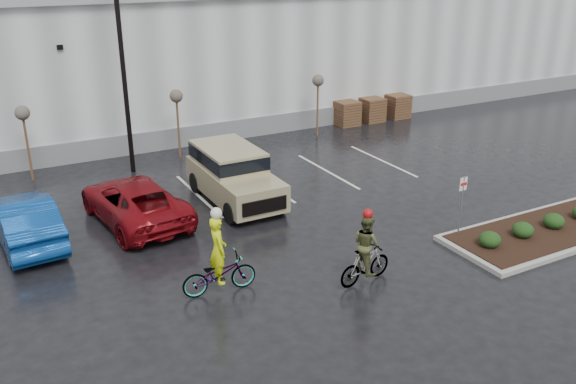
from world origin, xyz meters
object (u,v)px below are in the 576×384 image
pallet_stack_c (397,106)px  cyclist_hivis (219,267)px  car_red (134,201)px  sapling_west (23,117)px  sapling_mid (176,100)px  car_blue (25,220)px  lamppost (120,39)px  pallet_stack_a (347,113)px  sapling_east (318,84)px  cyclist_olive (366,256)px  fire_lane_sign (462,199)px  pallet_stack_b (372,110)px  suv_tan (235,177)px

pallet_stack_c → cyclist_hivis: 21.19m
car_red → cyclist_hivis: cyclist_hivis is taller
sapling_west → sapling_mid: 6.50m
pallet_stack_c → car_blue: car_blue is taller
sapling_mid → car_blue: size_ratio=0.66×
lamppost → car_blue: 8.69m
pallet_stack_a → cyclist_hivis: bearing=-134.7°
sapling_east → car_red: sapling_east is taller
sapling_west → cyclist_olive: (7.35, -13.70, -1.89)m
fire_lane_sign → pallet_stack_b: bearing=65.1°
sapling_east → cyclist_olive: size_ratio=1.39×
pallet_stack_a → car_blue: bearing=-157.4°
sapling_mid → pallet_stack_b: (11.70, 1.00, -2.05)m
sapling_west → pallet_stack_a: sapling_west is taller
fire_lane_sign → cyclist_olive: bearing=-168.6°
sapling_east → pallet_stack_b: 4.78m
sapling_west → cyclist_hivis: bearing=-74.3°
pallet_stack_c → car_blue: (-20.92, -7.24, 0.13)m
car_red → pallet_stack_a: bearing=-158.8°
sapling_west → sapling_mid: size_ratio=1.00×
sapling_mid → suv_tan: (0.04, -6.29, -1.70)m
pallet_stack_c → car_blue: bearing=-160.9°
fire_lane_sign → cyclist_hivis: (-8.37, 0.60, -0.61)m
pallet_stack_c → cyclist_olive: cyclist_olive is taller
car_blue → cyclist_hivis: bearing=122.3°
pallet_stack_c → cyclist_hivis: cyclist_hivis is taller
sapling_west → sapling_mid: same height
sapling_west → pallet_stack_a: (16.50, 1.00, -2.05)m
sapling_east → cyclist_hivis: sapling_east is taller
lamppost → car_blue: size_ratio=1.89×
pallet_stack_b → suv_tan: (-11.66, -7.29, 0.35)m
sapling_mid → fire_lane_sign: (5.30, -12.80, -1.32)m
cyclist_olive → lamppost: bearing=7.6°
cyclist_olive → pallet_stack_a: bearing=-39.1°
pallet_stack_a → pallet_stack_c: bearing=0.0°
pallet_stack_a → pallet_stack_b: (1.70, 0.00, 0.00)m
pallet_stack_b → fire_lane_sign: fire_lane_sign is taller
suv_tan → pallet_stack_c: bearing=28.4°
sapling_mid → car_red: size_ratio=0.58×
fire_lane_sign → sapling_east: bearing=80.2°
car_blue → suv_tan: bearing=175.8°
pallet_stack_c → fire_lane_sign: bearing=-120.7°
sapling_west → pallet_stack_a: size_ratio=2.37×
lamppost → pallet_stack_b: lamppost is taller
cyclist_hivis → cyclist_olive: size_ratio=1.12×
sapling_east → car_blue: 16.29m
car_blue → lamppost: bearing=-137.1°
lamppost → cyclist_olive: size_ratio=4.00×
pallet_stack_a → pallet_stack_b: size_ratio=1.00×
pallet_stack_a → car_blue: car_blue is taller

